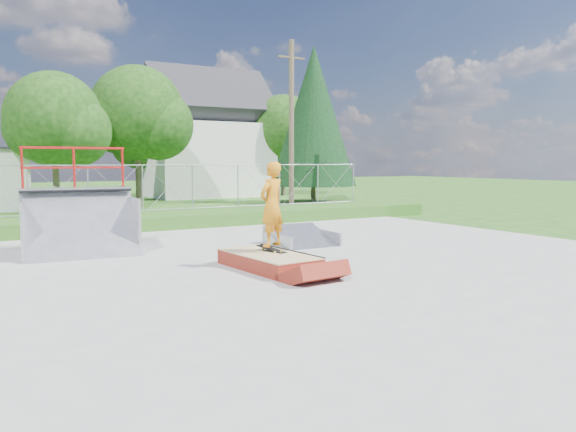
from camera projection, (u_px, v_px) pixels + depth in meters
name	position (u px, v px, depth m)	size (l,w,h in m)	color
ground	(279.00, 270.00, 12.48)	(120.00, 120.00, 0.00)	#265518
concrete_pad	(279.00, 269.00, 12.48)	(20.00, 16.00, 0.04)	#989896
grass_berm	(151.00, 221.00, 20.60)	(24.00, 3.00, 0.50)	#265518
grind_box	(269.00, 262.00, 12.52)	(1.45, 2.64, 0.38)	maroon
quarter_pipe	(79.00, 201.00, 14.48)	(2.81, 2.38, 2.81)	#93949A
flat_bank_ramp	(302.00, 237.00, 16.11)	(1.66, 1.77, 0.51)	#93949A
skateboard	(272.00, 249.00, 12.74)	(0.22, 0.80, 0.02)	black
skater	(272.00, 208.00, 12.65)	(0.70, 0.46, 1.91)	orange
chain_link_fence	(143.00, 188.00, 21.34)	(20.00, 0.06, 1.80)	#979AA1
gable_house	(207.00, 141.00, 38.94)	(8.40, 6.08, 8.94)	silver
utility_pole	(291.00, 127.00, 26.17)	(0.24, 0.24, 8.00)	brown
tree_left_near	(60.00, 123.00, 26.47)	(4.76, 4.48, 6.65)	brown
tree_center	(143.00, 117.00, 30.40)	(5.44, 5.12, 7.60)	brown
tree_right_far	(288.00, 131.00, 39.68)	(5.10, 4.80, 7.12)	brown
tree_back_mid	(145.00, 144.00, 38.64)	(4.08, 3.84, 5.70)	brown
conifer_tree	(314.00, 116.00, 32.63)	(5.04, 5.04, 9.10)	brown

